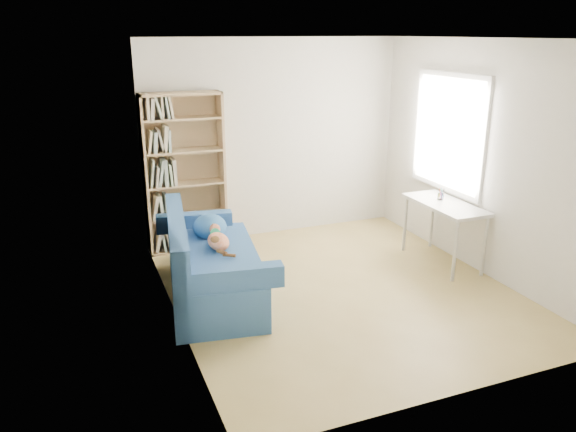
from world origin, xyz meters
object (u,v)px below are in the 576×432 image
object	(u,v)px
sofa	(209,265)
bookshelf	(185,179)
desk	(445,210)
pen_cup	(441,195)

from	to	relation	value
sofa	bookshelf	xyz separation A→B (m)	(0.08, 1.46, 0.56)
sofa	bookshelf	distance (m)	1.57
sofa	bookshelf	size ratio (longest dim) A/B	1.00
bookshelf	desk	bearing A→B (deg)	-30.41
sofa	desk	size ratio (longest dim) A/B	1.80
bookshelf	desk	xyz separation A→B (m)	(2.73, -1.60, -0.24)
sofa	bookshelf	world-z (taller)	bookshelf
bookshelf	sofa	bearing A→B (deg)	-93.08
desk	pen_cup	size ratio (longest dim) A/B	7.53
sofa	pen_cup	size ratio (longest dim) A/B	13.52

